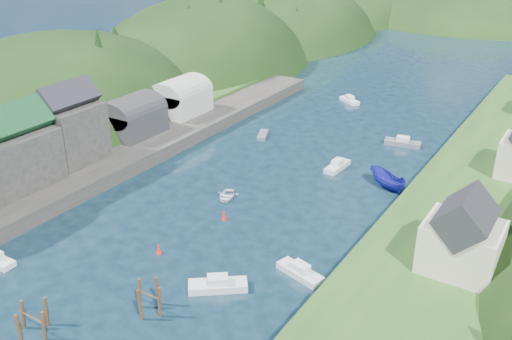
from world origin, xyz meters
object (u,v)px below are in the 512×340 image
Objects in this scene: channel_buoy_near at (159,250)px; channel_buoy_far at (224,216)px; piling_cluster_near at (33,323)px; piling_cluster_far at (149,300)px.

channel_buoy_near is 10.06m from channel_buoy_far.
piling_cluster_near is at bearing -95.29° from channel_buoy_far.
piling_cluster_far reaches higher than channel_buoy_far.
channel_buoy_near is at bearing 87.58° from piling_cluster_near.
piling_cluster_near reaches higher than channel_buoy_near.
piling_cluster_far reaches higher than channel_buoy_near.
channel_buoy_near and channel_buoy_far have the same top height.
piling_cluster_near is 0.94× the size of piling_cluster_far.
piling_cluster_near is 3.27× the size of channel_buoy_far.
piling_cluster_far is 9.99m from channel_buoy_near.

